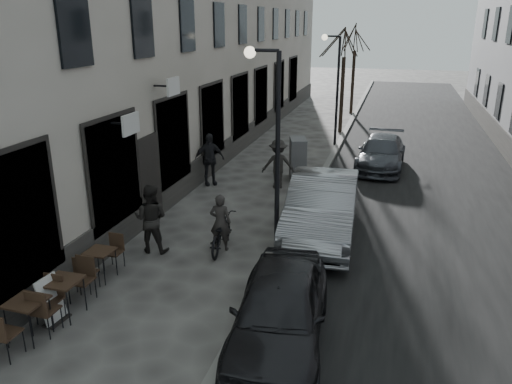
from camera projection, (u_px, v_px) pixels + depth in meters
The scene contains 19 objects.
road at pixel (419, 161), 21.19m from camera, with size 7.30×60.00×0.00m, color black.
kerb at pixel (333, 154), 22.10m from camera, with size 0.25×60.00×0.12m, color slate.
streetlamp_near at pixel (271, 129), 12.09m from camera, with size 0.90×0.28×5.09m.
streetlamp_far at pixel (334, 78), 23.01m from camera, with size 0.90×0.28×5.09m.
tree_near at pixel (345, 42), 25.24m from camera, with size 2.40×2.40×5.70m.
tree_far at pixel (355, 38), 30.70m from camera, with size 2.40×2.40×5.70m.
bistro_set_a at pixel (28, 315), 9.23m from camera, with size 0.66×1.59×0.94m.
bistro_set_b at pixel (64, 294), 9.92m from camera, with size 0.66×1.62×0.96m.
bistro_set_c at pixel (101, 262), 11.39m from camera, with size 0.60×1.45×0.85m.
sign_board at pixel (52, 304), 9.78m from camera, with size 0.37×0.57×0.95m.
utility_cabinet at pixel (298, 159), 18.61m from camera, with size 0.57×1.03×1.55m, color #58585A.
bicycle at pixel (221, 233), 12.88m from camera, with size 0.61×1.76×0.92m, color black.
cyclist_rider at pixel (220, 222), 12.78m from camera, with size 0.55×0.36×1.51m, color #292523.
pedestrian_near at pixel (151, 219), 12.65m from camera, with size 0.87×0.68×1.79m, color black.
pedestrian_mid at pixel (278, 164), 17.57m from camera, with size 1.13×0.65×1.75m, color black.
pedestrian_far at pixel (209, 159), 17.88m from camera, with size 1.11×0.46×1.89m, color black.
car_near at pixel (280, 310), 9.02m from camera, with size 1.64×4.09×1.39m, color black.
car_mid at pixel (322, 207), 13.60m from camera, with size 1.77×5.08×1.67m, color gray.
car_far at pixel (381, 153), 20.05m from camera, with size 1.75×4.32×1.25m, color #3A3D45.
Camera 1 is at (2.71, -5.58, 5.64)m, focal length 35.00 mm.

